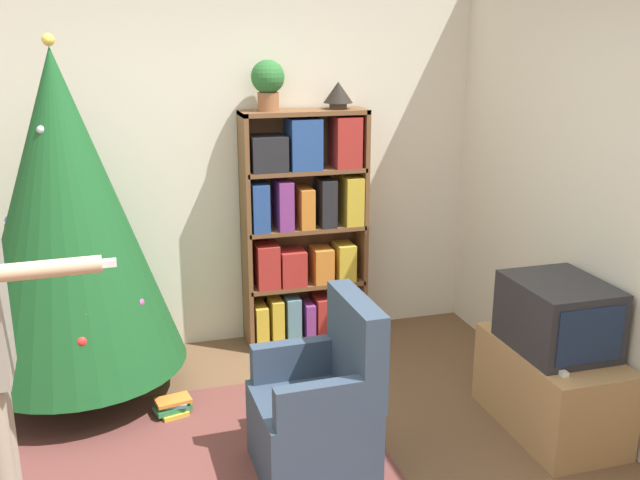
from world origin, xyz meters
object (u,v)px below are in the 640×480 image
christmas_tree (66,214)px  potted_plant (268,81)px  television (558,316)px  table_lamp (338,94)px  armchair (320,413)px  bookshelf (305,229)px

christmas_tree → potted_plant: bearing=17.6°
television → potted_plant: 2.31m
potted_plant → table_lamp: size_ratio=1.64×
armchair → potted_plant: potted_plant is taller
bookshelf → armchair: bearing=-102.4°
armchair → table_lamp: table_lamp is taller
christmas_tree → potted_plant: size_ratio=6.56×
bookshelf → table_lamp: size_ratio=8.32×
television → bookshelf: bearing=123.1°
armchair → table_lamp: 2.22m
bookshelf → christmas_tree: christmas_tree is taller
armchair → potted_plant: bearing=174.8°
television → table_lamp: 2.04m
television → christmas_tree: size_ratio=0.27×
bookshelf → table_lamp: table_lamp is taller
bookshelf → armchair: size_ratio=1.81×
bookshelf → television: size_ratio=2.91×
bookshelf → potted_plant: potted_plant is taller
television → armchair: size_ratio=0.62×
bookshelf → table_lamp: (0.24, 0.01, 0.93)m
television → potted_plant: bearing=128.8°
christmas_tree → table_lamp: (1.77, 0.41, 0.61)m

